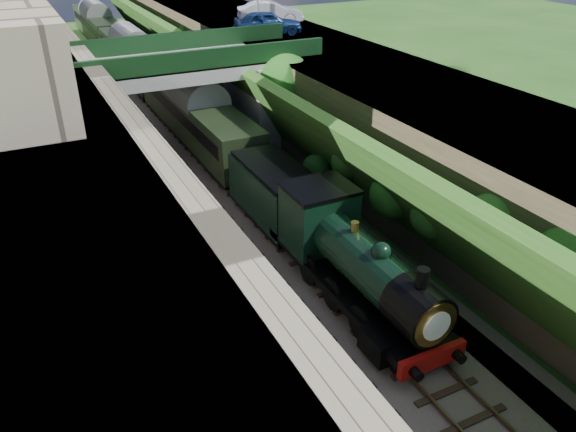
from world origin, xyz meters
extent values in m
plane|color=#1E4714|center=(0.00, 0.00, 0.00)|extent=(160.00, 160.00, 0.00)
cube|color=#473F38|center=(0.00, 20.00, 0.10)|extent=(10.00, 90.00, 0.20)
cube|color=#756B56|center=(-5.50, 20.00, 3.50)|extent=(1.00, 90.00, 7.00)
cube|color=#262628|center=(-9.00, 20.00, 3.50)|extent=(6.00, 90.00, 7.00)
cube|color=#262628|center=(9.50, 20.00, 3.12)|extent=(8.00, 90.00, 6.25)
cube|color=#1E4714|center=(5.00, 20.00, 2.70)|extent=(4.02, 90.00, 6.36)
sphere|color=#194C14|center=(5.78, -0.45, 4.17)|extent=(2.16, 2.16, 2.16)
sphere|color=#194C14|center=(5.67, 2.73, 3.99)|extent=(2.20, 2.20, 2.20)
sphere|color=#194C14|center=(5.11, 5.33, 3.07)|extent=(2.01, 2.01, 2.01)
sphere|color=#194C14|center=(4.96, 8.00, 2.84)|extent=(2.19, 2.19, 2.19)
sphere|color=#194C14|center=(5.09, 11.81, 3.05)|extent=(2.05, 2.05, 2.05)
sphere|color=#194C14|center=(4.37, 14.12, 1.88)|extent=(1.56, 1.56, 1.56)
sphere|color=#194C14|center=(5.49, 17.04, 3.70)|extent=(1.88, 1.88, 1.88)
sphere|color=#194C14|center=(6.17, 20.44, 4.80)|extent=(1.53, 1.53, 1.53)
sphere|color=#194C14|center=(3.80, 22.68, 0.95)|extent=(2.39, 2.39, 2.39)
sphere|color=#194C14|center=(3.63, 26.82, 0.67)|extent=(1.59, 1.59, 1.59)
sphere|color=#194C14|center=(5.66, 28.27, 3.98)|extent=(1.94, 1.94, 1.94)
sphere|color=#194C14|center=(3.57, 31.57, 0.57)|extent=(1.24, 1.24, 1.24)
sphere|color=#194C14|center=(4.23, 34.05, 1.65)|extent=(2.00, 2.00, 2.00)
sphere|color=#194C14|center=(4.20, 38.92, 1.61)|extent=(2.33, 2.33, 2.33)
sphere|color=#194C14|center=(5.95, 41.39, 4.44)|extent=(1.68, 1.68, 1.68)
sphere|color=#194C14|center=(4.41, 44.32, 1.94)|extent=(1.39, 1.39, 1.39)
sphere|color=#194C14|center=(5.39, 47.82, 3.54)|extent=(2.07, 2.07, 2.07)
sphere|color=#194C14|center=(5.86, 49.06, 4.30)|extent=(1.33, 1.33, 1.33)
cube|color=black|center=(-2.00, 20.00, 0.24)|extent=(2.50, 90.00, 0.07)
cube|color=brown|center=(-2.72, 20.00, 0.33)|extent=(0.08, 90.00, 0.14)
cube|color=brown|center=(-1.28, 20.00, 0.33)|extent=(0.08, 90.00, 0.14)
cube|color=black|center=(1.20, 20.00, 0.24)|extent=(2.50, 90.00, 0.07)
cube|color=brown|center=(0.48, 20.00, 0.33)|extent=(0.08, 90.00, 0.14)
cube|color=brown|center=(1.92, 20.00, 0.33)|extent=(0.08, 90.00, 0.14)
cube|color=gray|center=(0.50, 24.00, 5.70)|extent=(16.00, 6.00, 0.90)
cube|color=#143717|center=(0.50, 21.15, 6.65)|extent=(16.00, 0.30, 1.20)
cube|color=#143717|center=(0.50, 26.85, 6.65)|extent=(16.00, 0.30, 1.20)
cube|color=gray|center=(-5.50, 24.00, 2.85)|extent=(1.40, 6.40, 5.70)
cube|color=gray|center=(5.20, 24.00, 2.85)|extent=(2.40, 6.40, 5.70)
cube|color=gray|center=(-9.50, 14.00, 9.00)|extent=(4.00, 8.00, 4.00)
cylinder|color=black|center=(5.80, 20.62, 2.20)|extent=(0.30, 0.30, 4.40)
sphere|color=#194C14|center=(5.80, 20.62, 4.80)|extent=(3.60, 3.60, 3.60)
sphere|color=#194C14|center=(6.30, 21.42, 4.20)|extent=(2.40, 2.40, 2.40)
imported|color=navy|center=(8.08, 28.33, 7.09)|extent=(5.29, 3.11, 1.69)
imported|color=silver|center=(10.24, 32.58, 7.10)|extent=(5.48, 3.27, 1.71)
cube|color=black|center=(1.20, 4.37, 0.50)|extent=(2.40, 8.40, 0.60)
cube|color=black|center=(1.20, 5.37, 1.05)|extent=(2.70, 10.00, 0.35)
cube|color=maroon|center=(1.20, 0.27, 0.95)|extent=(2.70, 0.25, 0.70)
cylinder|color=black|center=(1.20, 4.57, 2.35)|extent=(1.90, 5.60, 1.90)
cylinder|color=black|center=(1.20, 1.27, 2.35)|extent=(1.96, 1.80, 1.96)
cylinder|color=white|center=(1.20, 0.29, 2.35)|extent=(1.10, 0.05, 1.10)
cylinder|color=black|center=(1.20, 1.27, 3.55)|extent=(0.44, 0.44, 0.90)
sphere|color=black|center=(1.20, 3.57, 3.35)|extent=(0.76, 0.76, 0.76)
cylinder|color=#A57F33|center=(1.20, 5.37, 3.45)|extent=(0.32, 0.32, 0.50)
cube|color=black|center=(1.20, 8.17, 2.50)|extent=(2.75, 2.40, 2.80)
cube|color=black|center=(1.20, 8.17, 3.95)|extent=(2.85, 2.50, 0.15)
cube|color=black|center=(-0.05, 1.77, 0.85)|extent=(0.60, 1.40, 0.90)
cube|color=black|center=(2.45, 1.77, 0.85)|extent=(0.60, 1.40, 0.90)
cube|color=black|center=(1.20, 12.57, 0.45)|extent=(2.30, 6.00, 0.50)
cube|color=black|center=(1.20, 12.57, 0.70)|extent=(2.60, 6.00, 0.50)
cube|color=black|center=(1.20, 12.57, 1.90)|extent=(2.70, 6.00, 2.40)
cube|color=black|center=(1.20, 12.57, 3.15)|extent=(2.50, 5.60, 0.20)
cube|color=black|center=(1.20, 25.17, 0.40)|extent=(2.30, 17.00, 0.40)
cube|color=black|center=(1.20, 25.17, 0.65)|extent=(2.50, 17.00, 0.50)
cube|color=black|center=(1.20, 25.17, 2.15)|extent=(2.80, 18.00, 2.70)
cube|color=slate|center=(1.20, 25.17, 3.65)|extent=(2.90, 18.00, 0.50)
cube|color=black|center=(1.20, 43.97, 0.40)|extent=(2.30, 17.00, 0.40)
cube|color=black|center=(1.20, 43.97, 0.65)|extent=(2.50, 17.00, 0.50)
cube|color=black|center=(1.20, 43.97, 2.15)|extent=(2.80, 18.00, 2.70)
cube|color=slate|center=(1.20, 43.97, 3.65)|extent=(2.90, 18.00, 0.50)
cube|color=black|center=(1.20, 62.77, 0.40)|extent=(2.30, 17.00, 0.40)
cube|color=black|center=(1.20, 62.77, 0.65)|extent=(2.50, 17.00, 0.50)
cube|color=black|center=(1.20, 62.77, 2.15)|extent=(2.80, 18.00, 2.70)
cube|color=slate|center=(1.20, 62.77, 3.65)|extent=(2.90, 18.00, 0.50)
camera|label=1|loc=(-9.50, -10.34, 14.22)|focal=35.00mm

